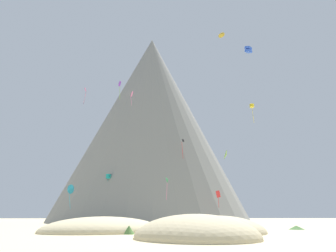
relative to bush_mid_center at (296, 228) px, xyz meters
name	(u,v)px	position (x,y,z in m)	size (l,w,h in m)	color
ground_plane	(212,239)	(-16.57, -17.65, -0.30)	(400.00, 400.00, 0.00)	beige
dune_foreground_left	(196,239)	(-18.20, -18.27, -0.30)	(12.36, 10.85, 4.39)	#CCBA8E
dune_foreground_right	(103,232)	(-27.98, -5.72, -0.30)	(15.96, 11.53, 3.85)	beige
dune_midground	(217,233)	(-13.95, -7.97, -0.30)	(15.25, 11.79, 4.10)	#CCBA8E
bush_mid_center	(296,228)	(0.00, 0.00, 0.00)	(2.42, 2.42, 0.60)	#477238
bush_ridge_crest	(250,230)	(-10.69, -10.62, 0.10)	(1.09, 1.09, 0.79)	#386633
bush_near_left	(129,230)	(-24.55, -10.35, 0.19)	(1.34, 1.34, 0.97)	#568442
rock_massif	(156,131)	(-19.37, 52.96, 28.44)	(64.59, 61.44, 63.18)	gray
kite_pink_high	(132,96)	(-26.52, 28.62, 31.35)	(0.74, 0.68, 3.90)	pink
kite_cyan_low	(71,189)	(-40.23, 30.07, 7.72)	(1.44, 2.06, 5.62)	#33BCDB
kite_violet_high	(120,84)	(-30.55, 39.00, 38.96)	(1.11, 1.63, 5.75)	purple
kite_black_mid	(183,145)	(-13.13, 31.36, 19.26)	(0.73, 0.69, 5.10)	black
kite_teal_low	(109,177)	(-31.60, 30.56, 10.85)	(1.26, 1.28, 4.66)	teal
kite_blue_high	(248,50)	(2.38, 20.98, 41.60)	(1.97, 1.98, 1.83)	blue
kite_red_low	(218,195)	(-5.84, 25.11, 6.19)	(1.16, 0.33, 3.87)	red
kite_green_low	(167,180)	(-17.81, 22.50, 9.30)	(0.86, 1.47, 5.15)	green
kite_gold_high	(221,35)	(-7.57, 8.85, 37.84)	(1.45, 1.28, 1.42)	gold
kite_yellow_high	(252,106)	(6.16, 31.90, 30.60)	(0.98, 0.98, 5.43)	yellow
kite_rainbow_high	(85,93)	(-40.69, 40.14, 36.35)	(0.58, 0.63, 5.29)	#E5668C
kite_orange_low	(202,192)	(-7.83, 34.65, 7.50)	(0.99, 1.04, 1.02)	orange
kite_lime_mid	(226,155)	(-6.08, 15.50, 13.88)	(1.09, 2.19, 2.08)	#8CD133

